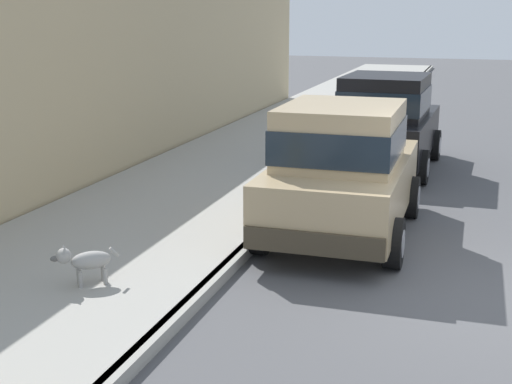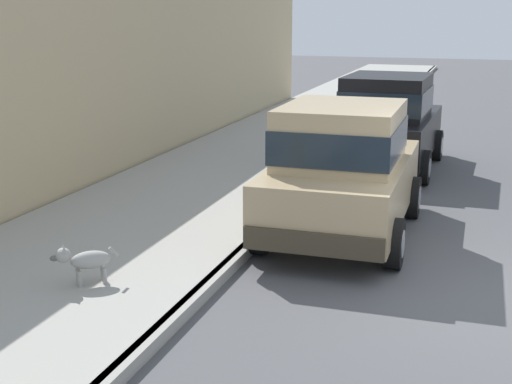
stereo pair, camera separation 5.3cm
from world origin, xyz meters
name	(u,v)px [view 1 (the left image)]	position (x,y,z in m)	size (l,w,h in m)	color
ground_plane	(506,302)	(0.00, 0.00, 0.00)	(80.00, 80.00, 0.00)	#4C4C4F
curb	(231,265)	(-3.20, 0.00, 0.07)	(0.16, 64.00, 0.14)	gray
sidewalk	(101,250)	(-5.00, 0.00, 0.07)	(3.60, 64.00, 0.14)	#99968E
car_tan_hatchback	(342,169)	(-2.19, 1.75, 0.98)	(1.99, 3.82, 1.88)	tan
car_black_hatchback	(386,121)	(-2.21, 6.26, 0.98)	(2.03, 3.84, 1.88)	black
dog_grey	(85,260)	(-4.46, -1.26, 0.43)	(0.61, 0.53, 0.49)	#999691
building_facade	(153,76)	(-7.10, 5.99, 1.73)	(0.50, 20.00, 3.46)	tan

